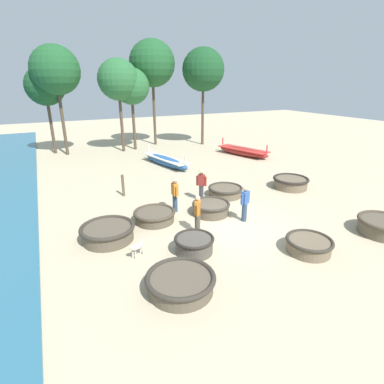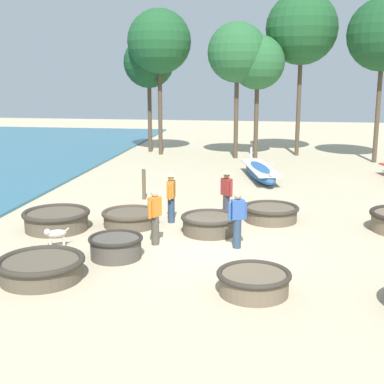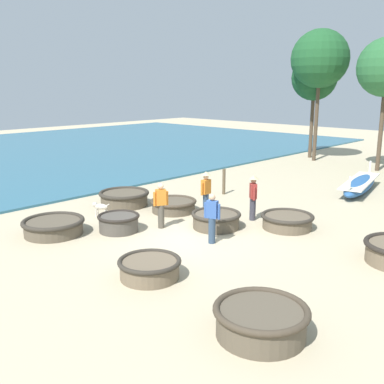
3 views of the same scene
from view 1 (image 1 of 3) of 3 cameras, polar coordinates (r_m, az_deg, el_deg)
ground_plane at (r=12.69m, az=6.91°, el=-6.31°), size 80.00×80.00×0.00m
coracle_far_left at (r=11.42m, az=21.37°, el=-9.33°), size 1.63×1.63×0.51m
coracle_upturned at (r=11.81m, az=-15.76°, el=-7.35°), size 2.05×2.05×0.60m
coracle_tilted at (r=17.68m, az=18.26°, el=1.77°), size 1.96×1.96×0.61m
coracle_nearest at (r=8.91m, az=-2.20°, el=-16.78°), size 2.03×2.03×0.52m
coracle_weathered at (r=13.99m, az=32.58°, el=-5.44°), size 1.90×1.90×0.62m
coracle_front_left at (r=13.55m, az=3.64°, el=-3.00°), size 1.71×1.71×0.55m
coracle_beside_post at (r=15.74m, az=6.36°, el=0.22°), size 1.81×1.81×0.50m
coracle_front_right at (r=10.63m, az=0.41°, el=-9.87°), size 1.42×1.42×0.58m
coracle_center at (r=12.94m, az=-7.14°, el=-4.47°), size 1.80×1.80×0.48m
long_boat_red_hull at (r=21.55m, az=-5.06°, el=5.95°), size 2.02×5.09×1.12m
long_boat_ochre_hull at (r=24.76m, az=9.71°, el=7.65°), size 2.56×4.87×1.15m
fisherman_by_coracle at (r=11.68m, az=1.06°, el=-4.07°), size 0.35×0.48×1.57m
fisherman_with_hat at (r=13.55m, az=-3.29°, el=-0.00°), size 0.36×0.53×1.67m
fisherman_hauling at (r=14.79m, az=1.80°, el=1.80°), size 0.41×0.39×1.67m
fisherman_standing_left at (r=12.84m, az=10.04°, el=-2.06°), size 0.50×0.33×1.57m
dog at (r=10.49m, az=-10.47°, el=-10.32°), size 0.62×0.42×0.55m
mooring_post_inland at (r=15.94m, az=-13.00°, el=1.21°), size 0.14×0.14×1.16m
tree_center at (r=27.10m, az=-26.21°, el=17.61°), size 2.99×2.99×6.80m
tree_tall_back at (r=26.61m, az=-11.49°, el=19.07°), size 2.96×2.96×6.74m
tree_rightmost at (r=28.57m, az=-7.60°, el=23.08°), size 4.00×4.00×9.11m
tree_right_mid at (r=28.42m, az=2.15°, el=22.23°), size 3.72×3.72×8.47m
tree_left_mid at (r=26.15m, az=-24.58°, el=20.33°), size 3.62×3.62×8.25m
tree_leftmost at (r=26.06m, az=-13.88°, el=20.03°), size 3.25×3.25×7.41m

